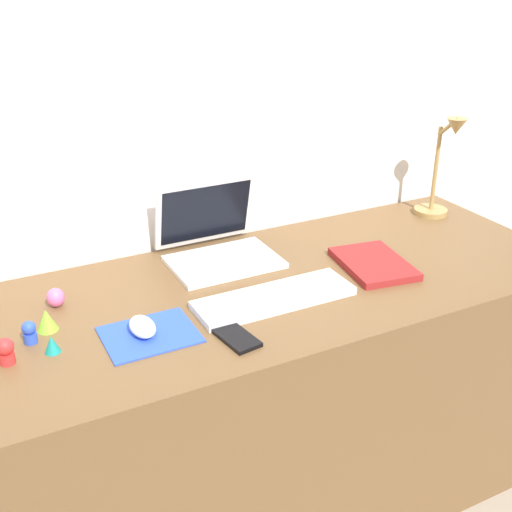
% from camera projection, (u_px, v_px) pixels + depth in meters
% --- Properties ---
extents(ground_plane, '(6.00, 6.00, 0.00)m').
position_uv_depth(ground_plane, '(259.00, 496.00, 2.00)').
color(ground_plane, gray).
extents(back_wall, '(2.98, 0.05, 1.49)m').
position_uv_depth(back_wall, '(204.00, 234.00, 1.98)').
color(back_wall, silver).
rests_on(back_wall, ground_plane).
extents(desk, '(1.78, 0.67, 0.74)m').
position_uv_depth(desk, '(260.00, 400.00, 1.84)').
color(desk, brown).
rests_on(desk, ground_plane).
extents(laptop, '(0.30, 0.26, 0.21)m').
position_uv_depth(laptop, '(216.00, 239.00, 1.82)').
color(laptop, white).
rests_on(laptop, desk).
extents(keyboard, '(0.41, 0.13, 0.02)m').
position_uv_depth(keyboard, '(274.00, 298.00, 1.60)').
color(keyboard, white).
rests_on(keyboard, desk).
extents(mousepad, '(0.21, 0.17, 0.00)m').
position_uv_depth(mousepad, '(150.00, 335.00, 1.46)').
color(mousepad, blue).
rests_on(mousepad, desk).
extents(mouse, '(0.06, 0.10, 0.03)m').
position_uv_depth(mouse, '(142.00, 327.00, 1.46)').
color(mouse, white).
rests_on(mouse, mousepad).
extents(cell_phone, '(0.08, 0.14, 0.01)m').
position_uv_depth(cell_phone, '(235.00, 337.00, 1.45)').
color(cell_phone, black).
rests_on(cell_phone, desk).
extents(desk_lamp, '(0.11, 0.15, 0.34)m').
position_uv_depth(desk_lamp, '(442.00, 170.00, 2.06)').
color(desk_lamp, '#A5844C').
rests_on(desk_lamp, desk).
extents(notebook_pad, '(0.20, 0.26, 0.02)m').
position_uv_depth(notebook_pad, '(374.00, 264.00, 1.78)').
color(notebook_pad, maroon).
rests_on(notebook_pad, desk).
extents(toy_figurine_pink, '(0.04, 0.04, 0.05)m').
position_uv_depth(toy_figurine_pink, '(56.00, 297.00, 1.58)').
color(toy_figurine_pink, pink).
rests_on(toy_figurine_pink, desk).
extents(toy_figurine_blue, '(0.03, 0.03, 0.05)m').
position_uv_depth(toy_figurine_blue, '(29.00, 332.00, 1.42)').
color(toy_figurine_blue, blue).
rests_on(toy_figurine_blue, desk).
extents(toy_figurine_lime, '(0.05, 0.05, 0.05)m').
position_uv_depth(toy_figurine_lime, '(47.00, 320.00, 1.47)').
color(toy_figurine_lime, '#8CDB33').
rests_on(toy_figurine_lime, desk).
extents(toy_figurine_red, '(0.04, 0.04, 0.06)m').
position_uv_depth(toy_figurine_red, '(6.00, 351.00, 1.35)').
color(toy_figurine_red, red).
rests_on(toy_figurine_red, desk).
extents(toy_figurine_teal, '(0.04, 0.04, 0.04)m').
position_uv_depth(toy_figurine_teal, '(52.00, 344.00, 1.39)').
color(toy_figurine_teal, teal).
rests_on(toy_figurine_teal, desk).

